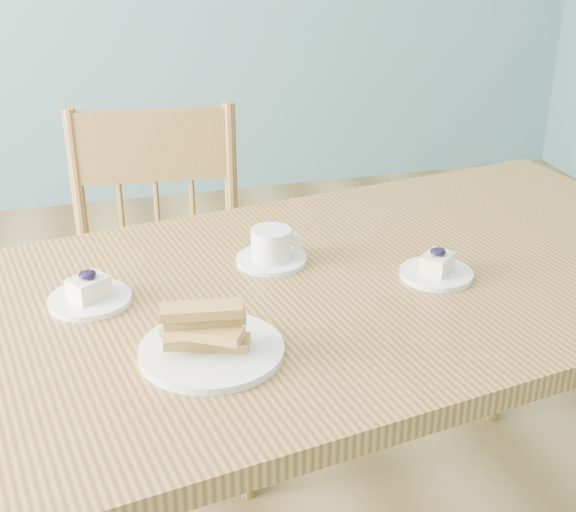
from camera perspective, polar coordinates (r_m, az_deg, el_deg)
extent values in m
cube|color=olive|center=(1.58, 5.60, -1.93)|extent=(1.61, 1.09, 0.04)
cylinder|color=olive|center=(1.92, -19.15, -11.93)|extent=(0.06, 0.06, 0.75)
cylinder|color=olive|center=(2.38, 15.06, -3.61)|extent=(0.06, 0.06, 0.75)
cube|color=olive|center=(2.11, -8.81, -4.51)|extent=(0.49, 0.47, 0.04)
cylinder|color=olive|center=(2.11, -13.60, -12.88)|extent=(0.04, 0.04, 0.43)
cylinder|color=olive|center=(2.10, -2.98, -12.22)|extent=(0.04, 0.04, 0.43)
cylinder|color=olive|center=(2.40, -13.07, -7.60)|extent=(0.04, 0.04, 0.43)
cylinder|color=olive|center=(2.39, -3.91, -7.02)|extent=(0.04, 0.04, 0.43)
cylinder|color=olive|center=(2.18, -14.63, 3.81)|extent=(0.03, 0.03, 0.50)
cylinder|color=olive|center=(2.17, -4.05, 4.52)|extent=(0.03, 0.03, 0.50)
cube|color=olive|center=(2.12, -9.62, 7.77)|extent=(0.38, 0.07, 0.19)
cylinder|color=olive|center=(2.21, -11.63, 1.58)|extent=(0.01, 0.01, 0.30)
cylinder|color=olive|center=(2.21, -9.17, 1.75)|extent=(0.01, 0.01, 0.30)
cylinder|color=olive|center=(2.21, -6.70, 1.91)|extent=(0.01, 0.01, 0.30)
cylinder|color=silver|center=(1.57, 10.49, -1.25)|extent=(0.14, 0.14, 0.01)
cube|color=beige|center=(1.56, 10.56, -0.49)|extent=(0.08, 0.08, 0.04)
ellipsoid|color=black|center=(1.55, 10.63, 0.31)|extent=(0.03, 0.03, 0.01)
sphere|color=black|center=(1.56, 10.87, 0.38)|extent=(0.01, 0.01, 0.01)
sphere|color=black|center=(1.55, 10.30, 0.36)|extent=(0.01, 0.01, 0.01)
sphere|color=black|center=(1.55, 10.84, 0.19)|extent=(0.01, 0.01, 0.01)
cylinder|color=silver|center=(1.50, -13.89, -3.01)|extent=(0.15, 0.15, 0.01)
cube|color=beige|center=(1.49, -13.99, -2.18)|extent=(0.08, 0.08, 0.04)
ellipsoid|color=black|center=(1.47, -14.09, -1.29)|extent=(0.03, 0.03, 0.01)
sphere|color=black|center=(1.48, -13.73, -1.21)|extent=(0.01, 0.01, 0.01)
sphere|color=black|center=(1.48, -14.39, -1.23)|extent=(0.01, 0.01, 0.01)
sphere|color=black|center=(1.47, -13.96, -1.44)|extent=(0.01, 0.01, 0.01)
cylinder|color=silver|center=(1.60, -1.19, -0.26)|extent=(0.14, 0.14, 0.01)
cylinder|color=silver|center=(1.59, -1.21, 0.89)|extent=(0.09, 0.09, 0.06)
cylinder|color=#956A42|center=(1.58, -1.21, 1.68)|extent=(0.07, 0.07, 0.00)
torus|color=silver|center=(1.59, 0.24, 0.94)|extent=(0.05, 0.02, 0.05)
cylinder|color=silver|center=(1.31, -5.46, -6.70)|extent=(0.24, 0.24, 0.01)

